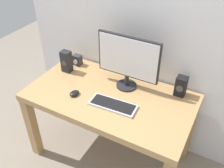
% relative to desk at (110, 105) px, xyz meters
% --- Properties ---
extents(ground_plane, '(6.00, 6.00, 0.00)m').
position_rel_desk_xyz_m(ground_plane, '(0.00, 0.00, -0.64)').
color(ground_plane, gray).
extents(desk, '(1.38, 0.75, 0.75)m').
position_rel_desk_xyz_m(desk, '(0.00, 0.00, 0.00)').
color(desk, tan).
rests_on(desk, ground_plane).
extents(monitor, '(0.54, 0.18, 0.47)m').
position_rel_desk_xyz_m(monitor, '(0.07, 0.18, 0.37)').
color(monitor, '#232328').
rests_on(monitor, desk).
extents(keyboard_primary, '(0.38, 0.17, 0.02)m').
position_rel_desk_xyz_m(keyboard_primary, '(0.09, -0.11, 0.12)').
color(keyboard_primary, silver).
rests_on(keyboard_primary, desk).
extents(mouse, '(0.08, 0.10, 0.03)m').
position_rel_desk_xyz_m(mouse, '(-0.26, -0.14, 0.13)').
color(mouse, black).
rests_on(mouse, desk).
extents(speaker_right, '(0.09, 0.09, 0.17)m').
position_rel_desk_xyz_m(speaker_right, '(0.50, 0.28, 0.19)').
color(speaker_right, black).
rests_on(speaker_right, desk).
extents(speaker_left, '(0.09, 0.08, 0.21)m').
position_rel_desk_xyz_m(speaker_left, '(-0.53, 0.13, 0.21)').
color(speaker_left, '#232328').
rests_on(speaker_left, desk).
extents(audio_controller, '(0.08, 0.07, 0.10)m').
position_rel_desk_xyz_m(audio_controller, '(-0.51, 0.27, 0.16)').
color(audio_controller, '#333338').
rests_on(audio_controller, desk).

